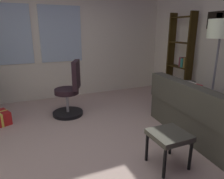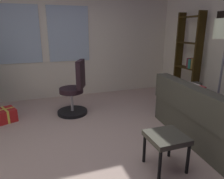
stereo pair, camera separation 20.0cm
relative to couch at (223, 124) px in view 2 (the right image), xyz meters
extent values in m
cube|color=#BDA395|center=(-1.78, 0.37, -0.34)|extent=(5.28, 5.07, 0.10)
cube|color=silver|center=(-1.78, 2.96, 1.02)|extent=(5.28, 0.10, 2.63)
cube|color=silver|center=(-2.71, 2.90, 1.15)|extent=(0.90, 0.03, 1.20)
cube|color=silver|center=(-1.65, 2.90, 1.15)|extent=(0.90, 0.03, 1.20)
cube|color=black|center=(0.84, 1.05, 1.42)|extent=(0.02, 0.33, 0.31)
cube|color=#434237|center=(-0.07, 0.10, -0.08)|extent=(0.97, 2.01, 0.42)
cube|color=#434237|center=(-0.40, 0.12, 0.33)|extent=(0.35, 1.97, 0.39)
cube|color=#434237|center=(0.00, 1.00, 0.23)|extent=(0.83, 0.20, 0.20)
cube|color=#AD262B|center=(-0.26, 0.38, 0.30)|extent=(0.15, 0.40, 0.40)
cube|color=beige|center=(-0.25, 0.49, 0.30)|extent=(0.22, 0.42, 0.41)
cube|color=#434237|center=(-1.05, -0.19, 0.10)|extent=(0.42, 0.40, 0.06)
cylinder|color=black|center=(-1.22, -0.37, -0.11)|extent=(0.04, 0.04, 0.36)
cylinder|color=black|center=(-0.87, -0.37, -0.11)|extent=(0.04, 0.04, 0.36)
cylinder|color=black|center=(-1.22, -0.02, -0.11)|extent=(0.04, 0.04, 0.36)
cylinder|color=black|center=(-0.87, -0.02, -0.11)|extent=(0.04, 0.04, 0.36)
cube|color=red|center=(-2.97, 1.82, -0.18)|extent=(0.42, 0.42, 0.22)
cube|color=#EAD84C|center=(-2.97, 1.82, -0.18)|extent=(0.17, 0.32, 0.23)
cube|color=#EAD84C|center=(-2.97, 1.82, -0.18)|extent=(0.30, 0.16, 0.23)
cylinder|color=black|center=(-1.81, 1.77, -0.26)|extent=(0.56, 0.56, 0.06)
cylinder|color=#B2B2B7|center=(-1.81, 1.77, -0.03)|extent=(0.05, 0.05, 0.40)
cylinder|color=black|center=(-1.81, 1.77, 0.17)|extent=(0.44, 0.44, 0.09)
cube|color=black|center=(-1.64, 1.70, 0.48)|extent=(0.23, 0.39, 0.51)
cube|color=#32240A|center=(0.63, 1.35, 0.65)|extent=(0.18, 0.04, 1.89)
cube|color=#32240A|center=(0.63, 1.95, 0.65)|extent=(0.18, 0.04, 1.89)
cube|color=#32240A|center=(0.63, 1.65, -0.04)|extent=(0.18, 0.56, 0.02)
cube|color=#32240A|center=(0.63, 1.65, 0.47)|extent=(0.18, 0.56, 0.02)
cube|color=#32240A|center=(0.63, 1.65, 0.99)|extent=(0.18, 0.56, 0.02)
cube|color=#32240A|center=(0.63, 1.65, 1.50)|extent=(0.18, 0.56, 0.02)
cube|color=maroon|center=(0.64, 1.45, 0.06)|extent=(0.17, 0.08, 0.19)
cube|color=#284F7C|center=(0.65, 1.54, 0.07)|extent=(0.14, 0.07, 0.21)
cube|color=beige|center=(0.66, 1.61, 0.06)|extent=(0.14, 0.05, 0.18)
cube|color=#2A693F|center=(0.66, 1.66, 0.06)|extent=(0.14, 0.05, 0.19)
cube|color=#763866|center=(0.65, 1.74, 0.06)|extent=(0.15, 0.07, 0.19)
cube|color=#C36C2B|center=(0.64, 1.83, 0.06)|extent=(0.17, 0.07, 0.18)
cube|color=#53555F|center=(0.65, 1.89, 0.04)|extent=(0.14, 0.04, 0.15)
cube|color=olive|center=(0.64, 1.43, 0.59)|extent=(0.16, 0.04, 0.22)
cube|color=#288375|center=(0.64, 1.50, 0.58)|extent=(0.16, 0.06, 0.19)
cube|color=maroon|center=(0.65, 1.57, 0.58)|extent=(0.16, 0.06, 0.20)
cylinder|color=slate|center=(0.30, 0.43, -0.28)|extent=(0.28, 0.28, 0.03)
cylinder|color=slate|center=(0.30, 0.43, 0.43)|extent=(0.03, 0.03, 1.39)
camera|label=1|loc=(-2.49, -1.88, 1.26)|focal=33.17mm
camera|label=2|loc=(-2.30, -1.95, 1.26)|focal=33.17mm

